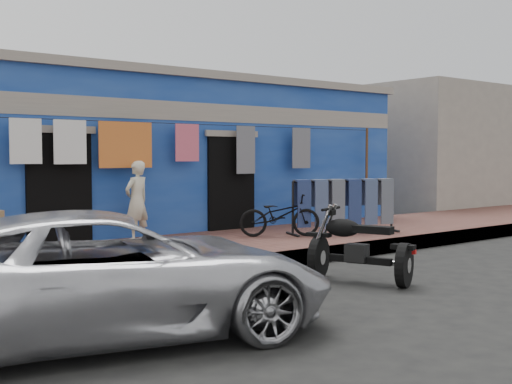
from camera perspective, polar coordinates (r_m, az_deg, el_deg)
name	(u,v)px	position (r m, az deg, el deg)	size (l,w,h in m)	color
ground	(349,285)	(8.67, 8.24, -8.21)	(80.00, 80.00, 0.00)	black
sidewalk	(220,250)	(10.91, -3.24, -5.15)	(28.00, 3.00, 0.25)	brown
curb	(274,261)	(9.76, 1.63, -6.14)	(28.00, 0.10, 0.25)	gray
building	(115,157)	(14.25, -12.44, 3.05)	(12.20, 5.20, 3.36)	navy
neighbor_right	(430,150)	(21.43, 15.19, 3.64)	(6.00, 5.00, 3.80)	#9E9384
clothesline	(136,150)	(11.40, -10.62, 3.67)	(10.06, 0.06, 2.10)	brown
car	(108,272)	(6.24, -13.04, -6.95)	(2.01, 4.42, 1.25)	silver
seated_person	(137,201)	(11.19, -10.55, -0.79)	(0.50, 0.33, 1.38)	beige
bicycle	(280,210)	(11.64, 2.12, -1.64)	(0.52, 1.46, 0.95)	black
motorcycle	(360,246)	(8.80, 9.23, -4.73)	(1.06, 1.65, 1.00)	black
jeans_rack	(344,205)	(12.22, 7.80, -1.18)	(2.23, 1.10, 1.06)	black
litter_a	(320,265)	(9.93, 5.74, -6.49)	(0.18, 0.14, 0.08)	silver
litter_b	(320,266)	(9.92, 5.70, -6.52)	(0.14, 0.11, 0.07)	silver
litter_c	(308,274)	(9.23, 4.64, -7.26)	(0.18, 0.14, 0.07)	silver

